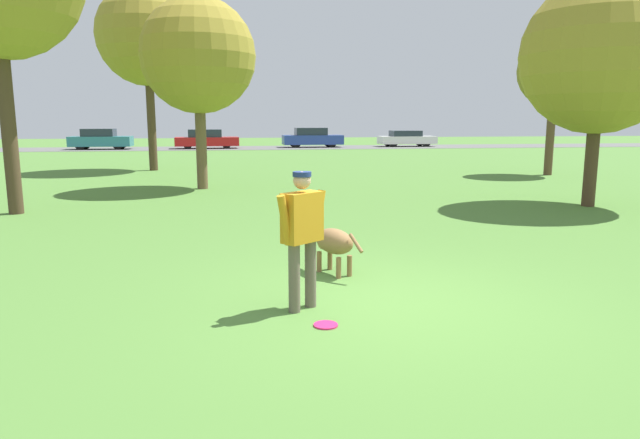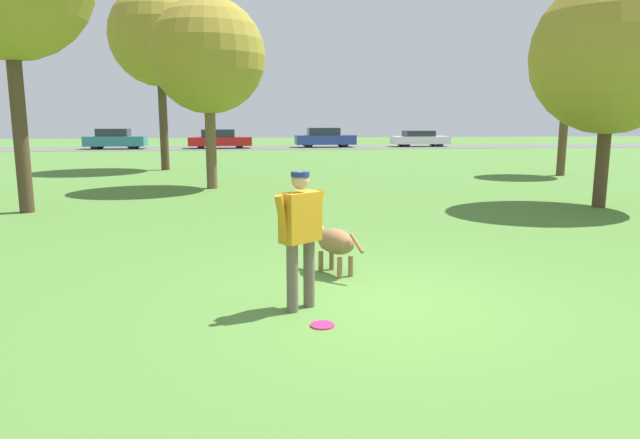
% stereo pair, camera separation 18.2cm
% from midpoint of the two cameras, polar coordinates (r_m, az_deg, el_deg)
% --- Properties ---
extents(ground_plane, '(120.00, 120.00, 0.00)m').
position_cam_midpoint_polar(ground_plane, '(6.78, 5.73, -8.30)').
color(ground_plane, '#4C7A33').
extents(far_road_strip, '(120.00, 6.00, 0.01)m').
position_cam_midpoint_polar(far_road_strip, '(43.00, -6.86, 7.13)').
color(far_road_strip, '#5B5B59').
rests_on(far_road_strip, ground_plane).
extents(person, '(0.63, 0.52, 1.56)m').
position_cam_midpoint_polar(person, '(6.31, -2.61, -0.95)').
color(person, '#665B4C').
rests_on(person, ground_plane).
extents(dog, '(0.64, 1.02, 0.65)m').
position_cam_midpoint_polar(dog, '(7.89, 0.61, -2.26)').
color(dog, olive).
rests_on(dog, ground_plane).
extents(frisbee, '(0.26, 0.26, 0.02)m').
position_cam_midpoint_polar(frisbee, '(6.03, -0.30, -10.51)').
color(frisbee, '#E52366').
rests_on(frisbee, ground_plane).
extents(tree_far_right, '(2.72, 2.72, 5.27)m').
position_cam_midpoint_polar(tree_far_right, '(23.66, 22.21, 13.54)').
color(tree_far_right, brown).
rests_on(tree_far_right, ground_plane).
extents(tree_near_right, '(3.70, 3.70, 5.46)m').
position_cam_midpoint_polar(tree_near_right, '(15.48, 25.90, 14.50)').
color(tree_near_right, '#4C3826').
rests_on(tree_near_right, ground_plane).
extents(tree_mid_center, '(3.43, 3.43, 5.70)m').
position_cam_midpoint_polar(tree_mid_center, '(18.01, -12.39, 15.68)').
color(tree_mid_center, brown).
rests_on(tree_mid_center, ground_plane).
extents(tree_far_left, '(4.05, 4.05, 7.48)m').
position_cam_midpoint_polar(tree_far_left, '(25.17, -17.11, 17.16)').
color(tree_far_left, '#4C3826').
rests_on(tree_far_left, ground_plane).
extents(parked_car_teal, '(4.20, 1.80, 1.45)m').
position_cam_midpoint_polar(parked_car_teal, '(43.54, -21.21, 7.49)').
color(parked_car_teal, teal).
rests_on(parked_car_teal, ground_plane).
extents(parked_car_red, '(4.62, 1.99, 1.38)m').
position_cam_midpoint_polar(parked_car_red, '(42.63, -11.42, 7.87)').
color(parked_car_red, red).
rests_on(parked_car_red, ground_plane).
extents(parked_car_blue, '(4.55, 1.81, 1.47)m').
position_cam_midpoint_polar(parked_car_blue, '(43.65, -0.91, 8.17)').
color(parked_car_blue, '#284293').
rests_on(parked_car_blue, ground_plane).
extents(parked_car_white, '(4.40, 1.80, 1.24)m').
position_cam_midpoint_polar(parked_car_white, '(45.34, 8.54, 8.01)').
color(parked_car_white, white).
rests_on(parked_car_white, ground_plane).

